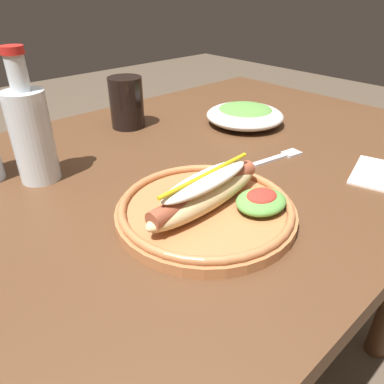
{
  "coord_description": "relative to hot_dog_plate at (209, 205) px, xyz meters",
  "views": [
    {
      "loc": [
        -0.4,
        -0.48,
        1.05
      ],
      "look_at": [
        -0.07,
        -0.13,
        0.77
      ],
      "focal_mm": 34.21,
      "sensor_mm": 36.0,
      "label": 1
    }
  ],
  "objects": [
    {
      "name": "side_bowl",
      "position": [
        0.35,
        0.23,
        0.0
      ],
      "size": [
        0.19,
        0.19,
        0.05
      ],
      "color": "silver",
      "rests_on": "dining_table"
    },
    {
      "name": "hot_dog_plate",
      "position": [
        0.0,
        0.0,
        0.0
      ],
      "size": [
        0.27,
        0.27,
        0.08
      ],
      "color": "#B77042",
      "rests_on": "dining_table"
    },
    {
      "name": "soda_cup",
      "position": [
        0.13,
        0.41,
        0.04
      ],
      "size": [
        0.08,
        0.08,
        0.12
      ],
      "primitive_type": "cylinder",
      "color": "black",
      "rests_on": "dining_table"
    },
    {
      "name": "glass_bottle",
      "position": [
        -0.13,
        0.29,
        0.07
      ],
      "size": [
        0.07,
        0.07,
        0.22
      ],
      "color": "silver",
      "rests_on": "dining_table"
    },
    {
      "name": "fork",
      "position": [
        0.25,
        0.05,
        -0.02
      ],
      "size": [
        0.12,
        0.04,
        0.0
      ],
      "rotation": [
        0.0,
        0.0,
        -0.16
      ],
      "color": "silver",
      "rests_on": "dining_table"
    },
    {
      "name": "dining_table",
      "position": [
        0.07,
        0.16,
        -0.13
      ],
      "size": [
        1.31,
        0.81,
        0.74
      ],
      "color": "#51331E",
      "rests_on": "ground_plane"
    }
  ]
}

